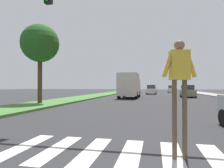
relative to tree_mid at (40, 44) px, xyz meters
The scene contains 10 objects.
ground_plane 17.55m from the tree_mid, 55.22° to the left, with size 140.00×140.00×0.00m, color #2D2D30.
crosswalk 14.85m from the tree_mid, 46.64° to the right, with size 7.65×2.20×0.01m.
median_strip 12.81m from the tree_mid, 88.23° to the left, with size 3.64×64.00×0.15m, color #477A38.
tree_mid is the anchor object (origin of this frame).
traffic_light_gantry 9.41m from the tree_mid, 55.28° to the right, with size 11.22×0.30×6.00m.
pedestrian_performer 14.52m from the tree_mid, 46.47° to the right, with size 0.74×0.33×2.49m.
sedan_midblock 20.13m from the tree_mid, 45.96° to the left, with size 2.16×4.35×1.69m.
sedan_distant 25.71m from the tree_mid, 70.02° to the left, with size 2.04×4.49×1.77m.
sedan_far_horizon 38.96m from the tree_mid, 69.76° to the left, with size 2.17×4.18×1.72m.
truck_box_delivery 12.72m from the tree_mid, 60.28° to the left, with size 2.40×6.20×3.10m.
Camera 1 is at (-0.38, 1.61, 1.52)m, focal length 31.61 mm.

